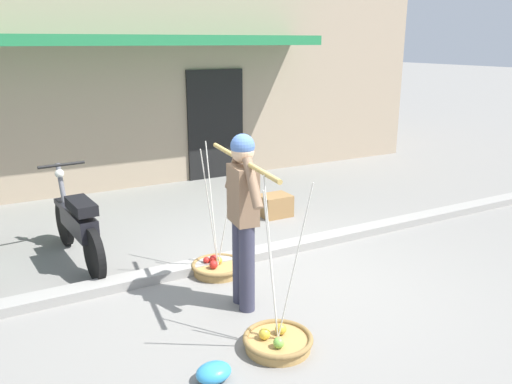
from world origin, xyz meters
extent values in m
plane|color=gray|center=(0.00, 0.00, 0.00)|extent=(90.00, 90.00, 0.00)
cube|color=gray|center=(0.00, 0.70, 0.05)|extent=(20.00, 0.24, 0.10)
cylinder|color=#38384C|center=(-0.42, -0.35, 0.43)|extent=(0.15, 0.15, 0.86)
cylinder|color=#38384C|center=(-0.40, -0.17, 0.43)|extent=(0.15, 0.15, 0.86)
cube|color=#84664C|center=(-0.41, -0.26, 1.13)|extent=(0.24, 0.36, 0.54)
sphere|color=#E0B78E|center=(-0.41, -0.26, 1.53)|extent=(0.21, 0.21, 0.21)
sphere|color=#4C70B2|center=(-0.41, -0.26, 1.58)|extent=(0.22, 0.22, 0.22)
cylinder|color=#84664C|center=(-0.44, -0.50, 1.30)|extent=(0.13, 0.35, 0.43)
cylinder|color=#84664C|center=(-0.38, -0.02, 1.30)|extent=(0.13, 0.35, 0.43)
cylinder|color=tan|center=(-0.41, -0.26, 1.45)|extent=(0.22, 1.59, 0.04)
cylinder|color=#B2894C|center=(-0.50, -1.05, 0.04)|extent=(0.55, 0.55, 0.09)
torus|color=olive|center=(-0.50, -1.05, 0.10)|extent=(0.59, 0.59, 0.05)
sphere|color=#7ABD48|center=(-0.56, -1.17, 0.14)|extent=(0.09, 0.09, 0.09)
sphere|color=gold|center=(-0.44, -1.00, 0.14)|extent=(0.10, 0.10, 0.10)
sphere|color=yellow|center=(-0.59, -1.00, 0.14)|extent=(0.10, 0.10, 0.10)
cylinder|color=silver|center=(-0.50, -0.93, 0.77)|extent=(0.01, 0.26, 1.36)
cylinder|color=silver|center=(-0.60, -1.12, 0.77)|extent=(0.23, 0.14, 1.36)
cylinder|color=silver|center=(-0.39, -1.12, 0.77)|extent=(0.23, 0.14, 1.36)
cylinder|color=#B2894C|center=(-0.32, 0.53, 0.04)|extent=(0.55, 0.55, 0.09)
torus|color=olive|center=(-0.32, 0.53, 0.10)|extent=(0.59, 0.59, 0.05)
sphere|color=red|center=(-0.40, 0.48, 0.14)|extent=(0.09, 0.09, 0.09)
sphere|color=red|center=(-0.34, 0.61, 0.14)|extent=(0.10, 0.10, 0.10)
sphere|color=red|center=(-0.41, 0.64, 0.13)|extent=(0.08, 0.08, 0.08)
sphere|color=gold|center=(-0.30, 0.56, 0.13)|extent=(0.08, 0.08, 0.08)
cylinder|color=silver|center=(-0.32, 0.66, 0.77)|extent=(0.01, 0.26, 1.36)
cylinder|color=silver|center=(-0.43, 0.47, 0.77)|extent=(0.23, 0.14, 1.36)
cylinder|color=silver|center=(-0.21, 0.47, 0.77)|extent=(0.23, 0.14, 1.36)
cylinder|color=black|center=(-1.67, 2.24, 0.29)|extent=(0.13, 0.58, 0.58)
cylinder|color=black|center=(-1.55, 1.00, 0.29)|extent=(0.13, 0.58, 0.58)
cube|color=black|center=(-1.67, 2.24, 0.55)|extent=(0.16, 0.29, 0.06)
cube|color=black|center=(-1.60, 1.52, 0.51)|extent=(0.28, 0.91, 0.24)
cube|color=black|center=(-1.58, 1.34, 0.75)|extent=(0.27, 0.58, 0.12)
cylinder|color=slate|center=(-1.66, 2.14, 0.68)|extent=(0.09, 0.30, 0.76)
cylinder|color=black|center=(-1.65, 2.06, 1.07)|extent=(0.54, 0.08, 0.04)
sphere|color=silver|center=(-1.66, 2.22, 0.93)|extent=(0.11, 0.11, 0.11)
cube|color=tan|center=(-0.54, 6.92, 2.10)|extent=(13.00, 5.00, 4.20)
cube|color=#237F47|center=(-0.54, 3.92, 2.50)|extent=(7.15, 1.00, 0.16)
cube|color=black|center=(1.41, 4.40, 1.00)|extent=(1.10, 0.06, 2.00)
ellipsoid|color=#3393D1|center=(-1.14, -1.19, 0.07)|extent=(0.28, 0.22, 0.14)
cube|color=olive|center=(1.23, 1.92, 0.16)|extent=(0.44, 0.36, 0.32)
camera|label=1|loc=(-2.47, -4.30, 2.48)|focal=36.18mm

